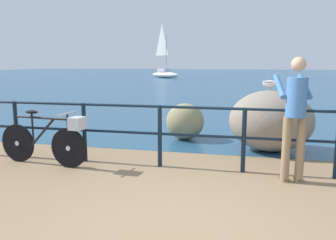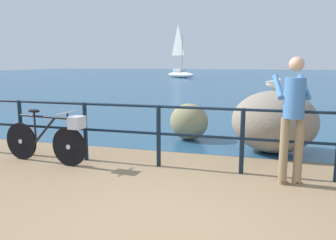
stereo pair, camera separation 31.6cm
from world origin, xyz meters
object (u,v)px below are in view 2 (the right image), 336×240
(bicycle, at_px, (51,137))
(sailboat, at_px, (180,72))
(person_at_railing, at_px, (293,115))
(breakwater_boulder_left, at_px, (189,122))
(seagull, at_px, (273,83))
(breakwater_boulder_main, at_px, (274,122))

(bicycle, xyz_separation_m, sailboat, (-5.99, 33.51, 0.24))
(person_at_railing, relative_size, sailboat, 0.29)
(bicycle, height_order, breakwater_boulder_left, bicycle)
(sailboat, bearing_deg, seagull, -37.04)
(bicycle, bearing_deg, breakwater_boulder_left, 59.27)
(person_at_railing, bearing_deg, bicycle, 82.32)
(breakwater_boulder_left, bearing_deg, bicycle, -127.24)
(person_at_railing, relative_size, breakwater_boulder_left, 2.09)
(seagull, bearing_deg, bicycle, -138.11)
(bicycle, xyz_separation_m, seagull, (3.59, 1.81, 0.86))
(bicycle, distance_m, sailboat, 34.05)
(person_at_railing, relative_size, seagull, 5.20)
(breakwater_boulder_left, distance_m, seagull, 2.06)
(breakwater_boulder_main, bearing_deg, seagull, -175.24)
(bicycle, height_order, breakwater_boulder_main, breakwater_boulder_main)
(sailboat, bearing_deg, breakwater_boulder_main, -36.94)
(breakwater_boulder_main, xyz_separation_m, seagull, (-0.06, -0.00, 0.73))
(person_at_railing, bearing_deg, breakwater_boulder_main, -3.05)
(breakwater_boulder_main, height_order, breakwater_boulder_left, breakwater_boulder_main)
(bicycle, distance_m, person_at_railing, 3.86)
(breakwater_boulder_main, xyz_separation_m, breakwater_boulder_left, (-1.79, 0.62, -0.19))
(breakwater_boulder_left, xyz_separation_m, seagull, (1.74, -0.63, 0.92))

